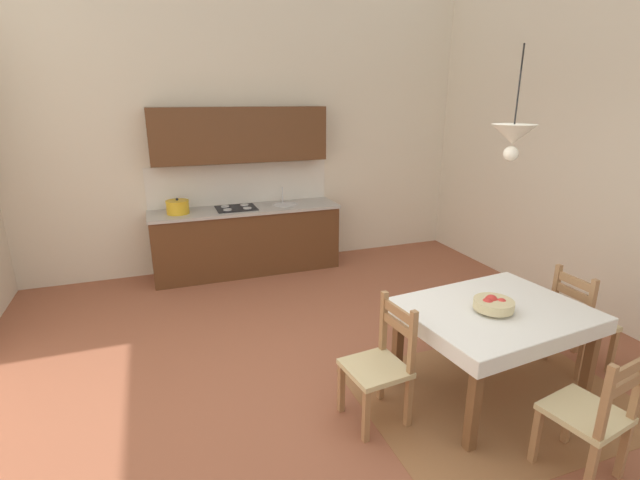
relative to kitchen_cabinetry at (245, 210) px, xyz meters
The scene contains 10 objects.
ground_plane 3.11m from the kitchen_cabinetry, 86.04° to the right, with size 6.72×7.07×0.10m, color #99563D.
wall_back 1.24m from the kitchen_cabinetry, 58.26° to the left, with size 6.72×0.12×4.07m, color silver.
area_rug 3.86m from the kitchen_cabinetry, 70.02° to the right, with size 2.10×1.60×0.01m, color #97643D.
kitchen_cabinetry is the anchor object (origin of this frame).
dining_table 3.68m from the kitchen_cabinetry, 69.48° to the right, with size 1.46×1.19×0.75m.
dining_chair_tv_side 3.45m from the kitchen_cabinetry, 84.91° to the right, with size 0.46×0.46×0.93m.
dining_chair_camera_side 4.56m from the kitchen_cabinetry, 73.65° to the right, with size 0.49×0.49×0.93m.
dining_chair_window_side 4.11m from the kitchen_cabinetry, 56.50° to the right, with size 0.42×0.42×0.93m.
fruit_bowl 3.68m from the kitchen_cabinetry, 70.69° to the right, with size 0.30×0.30×0.12m.
pendant_lamp 3.77m from the kitchen_cabinetry, 67.58° to the right, with size 0.32×0.32×0.80m.
Camera 1 is at (-1.32, -3.06, 2.32)m, focal length 25.80 mm.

